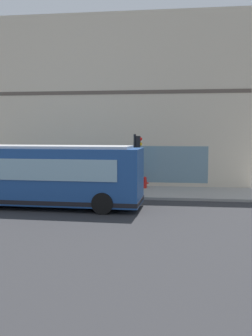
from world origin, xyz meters
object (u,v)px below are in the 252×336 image
(traffic_light_near_corner, at_px, (137,153))
(fire_hydrant, at_px, (145,182))
(city_bus_nearside, at_px, (40,176))
(newspaper_vending_box, at_px, (132,183))
(pedestrian_near_building_entrance, at_px, (96,174))
(pedestrian_near_hydrant, at_px, (34,171))

(traffic_light_near_corner, distance_m, fire_hydrant, 3.53)
(city_bus_nearside, distance_m, traffic_light_near_corner, 5.60)
(city_bus_nearside, relative_size, newspaper_vending_box, 11.24)
(fire_hydrant, height_order, pedestrian_near_building_entrance, pedestrian_near_building_entrance)
(fire_hydrant, relative_size, newspaper_vending_box, 0.82)
(traffic_light_near_corner, bearing_deg, pedestrian_near_hydrant, 66.88)
(newspaper_vending_box, bearing_deg, fire_hydrant, -32.06)
(city_bus_nearside, bearing_deg, traffic_light_near_corner, -54.78)
(traffic_light_near_corner, xyz_separation_m, pedestrian_near_hydrant, (3.10, 7.26, -1.41))
(fire_hydrant, distance_m, pedestrian_near_building_entrance, 3.18)
(fire_hydrant, bearing_deg, pedestrian_near_hydrant, 88.24)
(pedestrian_near_hydrant, bearing_deg, city_bus_nearside, -156.28)
(city_bus_nearside, xyz_separation_m, fire_hydrant, (6.05, -4.73, -1.04))
(traffic_light_near_corner, bearing_deg, city_bus_nearside, 125.22)
(city_bus_nearside, distance_m, pedestrian_near_building_entrance, 6.03)
(newspaper_vending_box, bearing_deg, traffic_light_near_corner, -165.10)
(traffic_light_near_corner, xyz_separation_m, fire_hydrant, (2.87, -0.23, -2.05))
(pedestrian_near_building_entrance, relative_size, pedestrian_near_hydrant, 0.90)
(city_bus_nearside, relative_size, traffic_light_near_corner, 2.93)
(city_bus_nearside, height_order, pedestrian_near_hydrant, city_bus_nearside)
(traffic_light_near_corner, xyz_separation_m, pedestrian_near_building_entrance, (2.61, 2.89, -1.53))
(fire_hydrant, distance_m, pedestrian_near_hydrant, 7.52)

